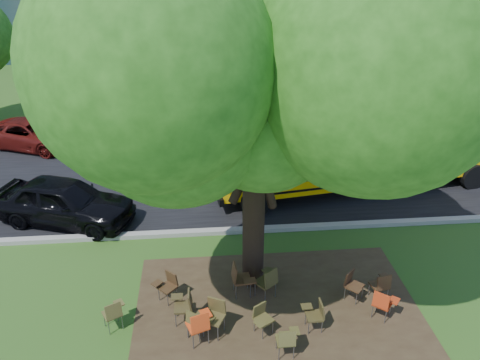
{
  "coord_description": "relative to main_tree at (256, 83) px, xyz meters",
  "views": [
    {
      "loc": [
        -0.73,
        -9.44,
        8.06
      ],
      "look_at": [
        0.42,
        3.43,
        1.63
      ],
      "focal_mm": 35.0,
      "sensor_mm": 36.0,
      "label": 1
    }
  ],
  "objects": [
    {
      "name": "ground",
      "position": [
        -0.51,
        -0.55,
        -5.41
      ],
      "size": [
        160.0,
        160.0,
        0.0
      ],
      "primitive_type": "plane",
      "color": "#274C17",
      "rests_on": "ground"
    },
    {
      "name": "dirt_patch",
      "position": [
        0.49,
        -1.05,
        -5.4
      ],
      "size": [
        7.0,
        4.5,
        0.03
      ],
      "primitive_type": "cube",
      "color": "#382819",
      "rests_on": "ground"
    },
    {
      "name": "asphalt_road",
      "position": [
        -0.51,
        6.45,
        -5.39
      ],
      "size": [
        80.0,
        8.0,
        0.04
      ],
      "primitive_type": "cube",
      "color": "black",
      "rests_on": "ground"
    },
    {
      "name": "kerb_near",
      "position": [
        -0.51,
        2.45,
        -5.34
      ],
      "size": [
        80.0,
        0.25,
        0.14
      ],
      "primitive_type": "cube",
      "color": "gray",
      "rests_on": "ground"
    },
    {
      "name": "kerb_far",
      "position": [
        -0.51,
        10.55,
        -5.34
      ],
      "size": [
        80.0,
        0.25,
        0.14
      ],
      "primitive_type": "cube",
      "color": "gray",
      "rests_on": "ground"
    },
    {
      "name": "bg_tree_2",
      "position": [
        -5.51,
        15.45,
        -1.2
      ],
      "size": [
        4.8,
        4.8,
        6.62
      ],
      "color": "black",
      "rests_on": "ground"
    },
    {
      "name": "bg_tree_3",
      "position": [
        7.49,
        13.45,
        -0.38
      ],
      "size": [
        5.6,
        5.6,
        7.84
      ],
      "color": "black",
      "rests_on": "ground"
    },
    {
      "name": "main_tree",
      "position": [
        0.0,
        0.0,
        0.0
      ],
      "size": [
        7.2,
        7.2,
        9.02
      ],
      "color": "black",
      "rests_on": "ground"
    },
    {
      "name": "school_bus",
      "position": [
        5.65,
        5.44,
        -3.73
      ],
      "size": [
        12.14,
        4.31,
        2.91
      ],
      "rotation": [
        0.0,
        0.0,
        0.15
      ],
      "color": "#F6B607",
      "rests_on": "ground"
    },
    {
      "name": "chair_0",
      "position": [
        -3.42,
        -1.44,
        -4.9
      ],
      "size": [
        0.56,
        0.67,
        0.82
      ],
      "rotation": [
        0.0,
        0.0,
        0.49
      ],
      "color": "brown",
      "rests_on": "ground"
    },
    {
      "name": "chair_1",
      "position": [
        -1.49,
        -1.92,
        -4.91
      ],
      "size": [
        0.69,
        0.55,
        0.81
      ],
      "rotation": [
        0.0,
        0.0,
        -0.65
      ],
      "color": "#4D4721",
      "rests_on": "ground"
    },
    {
      "name": "chair_2",
      "position": [
        -1.43,
        -2.07,
        -4.84
      ],
      "size": [
        0.63,
        0.71,
        0.93
      ],
      "rotation": [
        0.0,
        0.0,
        0.35
      ],
      "color": "#D94417",
      "rests_on": "ground"
    },
    {
      "name": "chair_3",
      "position": [
        -1.11,
        -1.77,
        -4.84
      ],
      "size": [
        0.77,
        0.6,
        0.93
      ],
      "rotation": [
        0.0,
        0.0,
        2.68
      ],
      "color": "#4D4321",
      "rests_on": "ground"
    },
    {
      "name": "chair_4",
      "position": [
        0.44,
        -2.63,
        -4.9
      ],
      "size": [
        0.53,
        0.49,
        0.82
      ],
      "rotation": [
        0.0,
        0.0,
        0.01
      ],
      "color": "brown",
      "rests_on": "ground"
    },
    {
      "name": "chair_5",
      "position": [
        -0.01,
        -1.87,
        -4.93
      ],
      "size": [
        0.52,
        0.65,
        0.78
      ],
      "rotation": [
        0.0,
        0.0,
        3.71
      ],
      "color": "brown",
      "rests_on": "ground"
    },
    {
      "name": "chair_6",
      "position": [
        1.26,
        -1.86,
        -4.92
      ],
      "size": [
        0.48,
        0.52,
        0.8
      ],
      "rotation": [
        0.0,
        0.0,
        1.6
      ],
      "color": "#42391C",
      "rests_on": "ground"
    },
    {
      "name": "chair_7",
      "position": [
        2.92,
        -1.69,
        -4.9
      ],
      "size": [
        0.71,
        0.56,
        0.83
      ],
      "rotation": [
        0.0,
        0.0,
        -0.7
      ],
      "color": "#B33313",
      "rests_on": "ground"
    },
    {
      "name": "chair_8",
      "position": [
        -1.77,
        -1.34,
        -4.87
      ],
      "size": [
        0.51,
        0.57,
        0.88
      ],
      "rotation": [
        0.0,
        0.0,
        1.56
      ],
      "color": "#41371C",
      "rests_on": "ground"
    },
    {
      "name": "chair_9",
      "position": [
        -2.21,
        -0.52,
        -4.91
      ],
      "size": [
        0.7,
        0.55,
        0.81
      ],
      "rotation": [
        0.0,
        0.0,
        2.39
      ],
      "color": "#3D2815",
      "rests_on": "ground"
    },
    {
      "name": "chair_10",
      "position": [
        -0.39,
        -0.53,
        -4.82
      ],
      "size": [
        0.6,
        0.63,
        0.95
      ],
      "rotation": [
        0.0,
        0.0,
        -1.49
      ],
      "color": "#492E1A",
      "rests_on": "ground"
    },
    {
      "name": "chair_11",
      "position": [
        0.3,
        -0.69,
        -4.83
      ],
      "size": [
        0.63,
        0.8,
        0.94
      ],
      "rotation": [
        0.0,
        0.0,
        0.64
      ],
      "color": "#413C1C",
      "rests_on": "ground"
    },
    {
      "name": "chair_12",
      "position": [
        2.41,
        -0.93,
        -4.9
      ],
      "size": [
        0.57,
        0.72,
        0.83
      ],
      "rotation": [
        0.0,
        0.0,
        3.93
      ],
      "color": "#3F2816",
      "rests_on": "ground"
    },
    {
      "name": "chair_13",
      "position": [
        3.13,
        -1.03,
        -4.89
      ],
      "size": [
        0.58,
        0.6,
        0.85
      ],
      "rotation": [
        0.0,
        0.0,
        0.21
      ],
      "color": "#422917",
      "rests_on": "ground"
    },
    {
      "name": "black_car",
      "position": [
        -5.69,
        3.58,
        -4.65
      ],
      "size": [
        4.81,
        3.11,
        1.52
      ],
      "primitive_type": "imported",
      "rotation": [
        0.0,
        0.0,
        1.25
      ],
      "color": "black",
      "rests_on": "ground"
    },
    {
      "name": "bg_car_red",
      "position": [
        -8.66,
        10.25,
        -4.78
      ],
      "size": [
        5.02,
        3.67,
        1.27
      ],
      "primitive_type": "imported",
      "rotation": [
        0.0,
        0.0,
        1.18
      ],
      "color": "#54120E",
      "rests_on": "ground"
    }
  ]
}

